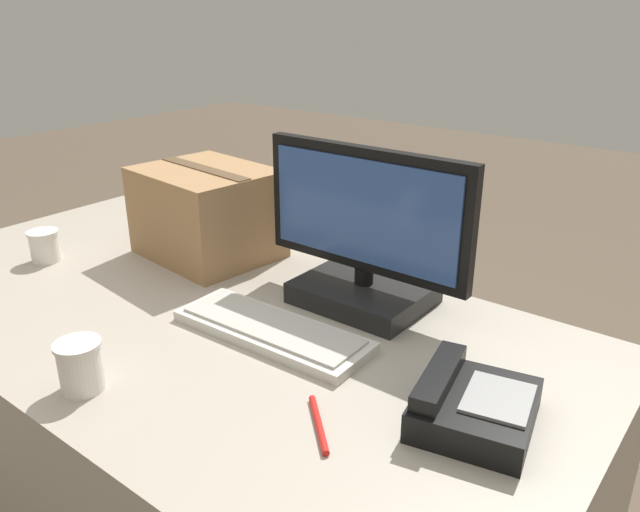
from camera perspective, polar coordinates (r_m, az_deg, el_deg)
name	(u,v)px	position (r m, az deg, el deg)	size (l,w,h in m)	color
office_desk	(207,440)	(1.67, -10.28, -16.22)	(1.80, 0.90, 0.75)	#A89E8E
monitor	(364,246)	(1.42, 4.09, 0.94)	(0.52, 0.23, 0.37)	black
keyboard	(272,330)	(1.33, -4.43, -6.76)	(0.45, 0.17, 0.03)	beige
desk_phone	(473,404)	(1.10, 13.78, -13.05)	(0.23, 0.24, 0.08)	black
paper_cup_left	(45,246)	(1.85, -23.88, 0.85)	(0.08, 0.08, 0.09)	white
paper_cup_right	(80,366)	(1.22, -21.06, -9.36)	(0.08, 0.08, 0.10)	white
cardboard_box	(207,212)	(1.74, -10.28, 3.94)	(0.38, 0.33, 0.25)	#9E754C
pen_marker	(319,424)	(1.07, -0.13, -15.11)	(0.12, 0.11, 0.01)	red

